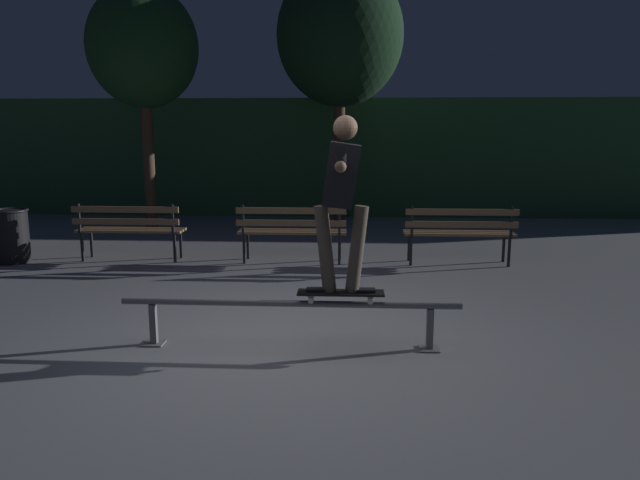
{
  "coord_description": "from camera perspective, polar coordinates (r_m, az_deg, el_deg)",
  "views": [
    {
      "loc": [
        0.56,
        -5.26,
        1.98
      ],
      "look_at": [
        0.23,
        0.72,
        0.85
      ],
      "focal_mm": 33.49,
      "sensor_mm": 36.0,
      "label": 1
    }
  ],
  "objects": [
    {
      "name": "ground_plane",
      "position": [
        5.64,
        -2.8,
        -9.86
      ],
      "size": [
        90.0,
        90.0,
        0.0
      ],
      "primitive_type": "plane",
      "color": "slate"
    },
    {
      "name": "hedge_backdrop",
      "position": [
        14.02,
        0.89,
        7.95
      ],
      "size": [
        24.0,
        1.2,
        2.63
      ],
      "primitive_type": "cube",
      "color": "#2D5B33",
      "rests_on": "ground"
    },
    {
      "name": "grind_rail",
      "position": [
        5.46,
        -2.91,
        -6.71
      ],
      "size": [
        3.09,
        0.18,
        0.44
      ],
      "color": "slate",
      "rests_on": "ground"
    },
    {
      "name": "skateboard",
      "position": [
        5.38,
        1.99,
        -5.11
      ],
      "size": [
        0.78,
        0.21,
        0.09
      ],
      "color": "black",
      "rests_on": "grind_rail"
    },
    {
      "name": "skateboarder",
      "position": [
        5.21,
        2.09,
        4.85
      ],
      "size": [
        0.62,
        1.41,
        1.56
      ],
      "color": "black",
      "rests_on": "skateboard"
    },
    {
      "name": "park_bench_leftmost",
      "position": [
        9.37,
        -17.79,
        1.3
      ],
      "size": [
        1.6,
        0.41,
        0.88
      ],
      "color": "black",
      "rests_on": "ground"
    },
    {
      "name": "park_bench_left_center",
      "position": [
        8.8,
        -2.71,
        1.22
      ],
      "size": [
        1.6,
        0.41,
        0.88
      ],
      "color": "black",
      "rests_on": "ground"
    },
    {
      "name": "park_bench_right_center",
      "position": [
        8.89,
        13.21,
        1.04
      ],
      "size": [
        1.6,
        0.41,
        0.88
      ],
      "color": "black",
      "rests_on": "ground"
    },
    {
      "name": "tree_behind_benches",
      "position": [
        12.56,
        1.92,
        18.88
      ],
      "size": [
        2.53,
        2.53,
        5.18
      ],
      "color": "#4C3828",
      "rests_on": "ground"
    },
    {
      "name": "tree_far_left",
      "position": [
        12.29,
        -16.57,
        17.17
      ],
      "size": [
        2.08,
        2.08,
        4.63
      ],
      "color": "#4C3828",
      "rests_on": "ground"
    },
    {
      "name": "trash_can",
      "position": [
        9.97,
        -27.38,
        0.42
      ],
      "size": [
        0.52,
        0.52,
        0.8
      ],
      "color": "black",
      "rests_on": "ground"
    }
  ]
}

